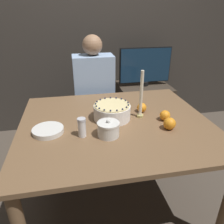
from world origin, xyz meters
name	(u,v)px	position (x,y,z in m)	size (l,w,h in m)	color
ground_plane	(115,197)	(0.00, 0.00, 0.00)	(12.00, 12.00, 0.00)	#4C4238
wall_behind	(92,24)	(0.00, 1.40, 1.30)	(8.00, 0.05, 2.60)	#38332D
dining_table	(116,133)	(0.00, 0.00, 0.63)	(1.35, 1.16, 0.73)	brown
cake	(112,112)	(-0.02, 0.05, 0.79)	(0.27, 0.27, 0.12)	white
sugar_bowl	(108,129)	(-0.09, -0.18, 0.78)	(0.14, 0.14, 0.12)	silver
sugar_shaker	(82,127)	(-0.25, -0.15, 0.80)	(0.05, 0.05, 0.13)	white
plate_stack	(48,130)	(-0.46, -0.07, 0.75)	(0.20, 0.20, 0.03)	silver
candle	(141,98)	(0.19, 0.04, 0.88)	(0.05, 0.05, 0.35)	tan
orange_fruit_0	(170,124)	(0.33, -0.17, 0.77)	(0.08, 0.08, 0.08)	orange
orange_fruit_1	(142,108)	(0.23, 0.12, 0.77)	(0.07, 0.07, 0.07)	orange
orange_fruit_2	(165,115)	(0.35, -0.05, 0.77)	(0.08, 0.08, 0.08)	orange
person_man_blue_shirt	(95,104)	(-0.07, 0.78, 0.54)	(0.40, 0.34, 1.25)	#473D33
side_cabinet	(143,108)	(0.59, 1.09, 0.31)	(0.62, 0.53, 0.61)	#382D23
tv_monitor	(145,66)	(0.59, 1.09, 0.85)	(0.63, 0.10, 0.45)	black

